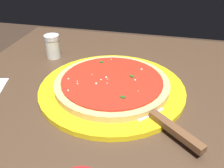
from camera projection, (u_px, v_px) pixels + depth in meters
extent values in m
cube|color=black|center=(57.00, 113.00, 1.19)|extent=(0.06, 0.06, 0.73)
cube|color=#473323|center=(132.00, 105.00, 0.61)|extent=(0.95, 0.88, 0.03)
cylinder|color=yellow|center=(112.00, 88.00, 0.63)|extent=(0.37, 0.37, 0.01)
cylinder|color=#DBB26B|center=(112.00, 84.00, 0.63)|extent=(0.29, 0.29, 0.02)
cylinder|color=red|center=(112.00, 80.00, 0.62)|extent=(0.25, 0.25, 0.00)
sphere|color=#EFEACC|center=(141.00, 69.00, 0.66)|extent=(0.01, 0.01, 0.01)
sphere|color=#EFEACC|center=(77.00, 84.00, 0.60)|extent=(0.00, 0.00, 0.00)
sphere|color=#EFEACC|center=(78.00, 80.00, 0.61)|extent=(0.00, 0.00, 0.00)
sphere|color=#EFEACC|center=(137.00, 80.00, 0.61)|extent=(0.00, 0.00, 0.00)
sphere|color=#EFEACC|center=(101.00, 80.00, 0.61)|extent=(0.00, 0.00, 0.00)
sphere|color=#EFEACC|center=(108.00, 79.00, 0.62)|extent=(0.00, 0.00, 0.00)
sphere|color=#EFEACC|center=(111.00, 59.00, 0.71)|extent=(0.00, 0.00, 0.00)
sphere|color=#EFEACC|center=(68.00, 79.00, 0.62)|extent=(0.00, 0.00, 0.00)
sphere|color=#EFEACC|center=(106.00, 77.00, 0.62)|extent=(0.01, 0.01, 0.01)
sphere|color=#EFEACC|center=(96.00, 83.00, 0.60)|extent=(0.01, 0.01, 0.01)
sphere|color=#EFEACC|center=(107.00, 83.00, 0.60)|extent=(0.00, 0.00, 0.00)
sphere|color=#EFEACC|center=(68.00, 91.00, 0.57)|extent=(0.00, 0.00, 0.00)
sphere|color=#EFEACC|center=(92.00, 75.00, 0.64)|extent=(0.00, 0.00, 0.00)
sphere|color=#EFEACC|center=(138.00, 91.00, 0.57)|extent=(0.00, 0.00, 0.00)
cube|color=#23561E|center=(123.00, 97.00, 0.55)|extent=(0.01, 0.01, 0.00)
cube|color=#23561E|center=(132.00, 76.00, 0.63)|extent=(0.01, 0.01, 0.00)
cube|color=#23561E|center=(101.00, 62.00, 0.70)|extent=(0.01, 0.01, 0.00)
cube|color=silver|center=(138.00, 105.00, 0.56)|extent=(0.11, 0.11, 0.00)
cube|color=brown|center=(176.00, 131.00, 0.48)|extent=(0.11, 0.10, 0.01)
cylinder|color=silver|center=(53.00, 48.00, 0.79)|extent=(0.04, 0.04, 0.06)
cylinder|color=silver|center=(51.00, 37.00, 0.77)|extent=(0.05, 0.05, 0.01)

